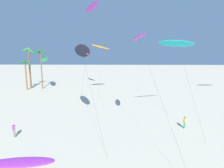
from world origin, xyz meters
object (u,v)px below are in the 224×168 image
at_px(palm_tree_0, 25,66).
at_px(flying_kite_3, 101,47).
at_px(flying_kite_0, 82,50).
at_px(person_near_right, 185,122).
at_px(palm_tree_2, 29,56).
at_px(flying_kite_1, 45,59).
at_px(person_near_left, 14,129).
at_px(flying_kite_2, 139,37).
at_px(grounded_kite_3, 20,162).
at_px(flying_kite_4, 92,7).
at_px(palm_tree_1, 40,56).
at_px(flying_kite_5, 178,44).

relative_size(palm_tree_0, flying_kite_3, 0.66).
bearing_deg(flying_kite_3, palm_tree_0, 169.06).
xyz_separation_m(flying_kite_0, person_near_right, (13.49, -2.07, -9.15)).
xyz_separation_m(palm_tree_0, flying_kite_3, (20.12, -3.89, 4.67)).
relative_size(palm_tree_2, flying_kite_3, 0.93).
height_order(flying_kite_1, person_near_left, flying_kite_1).
bearing_deg(flying_kite_3, palm_tree_2, 163.23).
relative_size(flying_kite_2, grounded_kite_3, 1.96).
relative_size(flying_kite_1, flying_kite_4, 0.43).
distance_m(flying_kite_4, grounded_kite_3, 34.55).
bearing_deg(flying_kite_0, flying_kite_3, 87.02).
relative_size(flying_kite_0, grounded_kite_3, 1.96).
xyz_separation_m(flying_kite_1, flying_kite_4, (13.09, -4.15, 11.66)).
height_order(flying_kite_0, person_near_right, flying_kite_0).
height_order(palm_tree_2, flying_kite_1, palm_tree_2).
height_order(palm_tree_0, flying_kite_1, flying_kite_1).
xyz_separation_m(flying_kite_1, flying_kite_2, (21.27, -25.79, 3.36)).
distance_m(palm_tree_1, flying_kite_2, 35.49).
bearing_deg(flying_kite_3, flying_kite_4, 178.50).
xyz_separation_m(palm_tree_0, person_near_left, (12.07, -27.15, -5.41)).
bearing_deg(person_near_right, palm_tree_0, 143.62).
height_order(flying_kite_5, person_near_left, flying_kite_5).
bearing_deg(flying_kite_0, flying_kite_2, -25.88).
height_order(flying_kite_0, flying_kite_3, flying_kite_3).
bearing_deg(flying_kite_3, flying_kite_2, -73.91).
bearing_deg(grounded_kite_3, flying_kite_1, 107.59).
distance_m(palm_tree_0, flying_kite_3, 21.01).
relative_size(palm_tree_1, flying_kite_3, 0.89).
distance_m(palm_tree_2, flying_kite_0, 30.74).
bearing_deg(flying_kite_1, flying_kite_3, -15.61).
distance_m(flying_kite_2, flying_kite_5, 8.78).
bearing_deg(palm_tree_0, flying_kite_4, -11.93).
xyz_separation_m(grounded_kite_3, person_near_left, (-3.31, 5.01, 0.81)).
relative_size(palm_tree_1, flying_kite_1, 1.20).
bearing_deg(flying_kite_4, flying_kite_2, -69.29).
height_order(flying_kite_1, flying_kite_3, flying_kite_3).
xyz_separation_m(flying_kite_1, person_near_right, (27.59, -24.38, -7.16)).
distance_m(palm_tree_2, person_near_right, 42.50).
relative_size(palm_tree_0, flying_kite_0, 0.65).
height_order(flying_kite_2, person_near_right, flying_kite_2).
relative_size(flying_kite_0, person_near_right, 7.41).
distance_m(palm_tree_0, person_near_right, 40.94).
distance_m(flying_kite_1, flying_kite_5, 34.04).
bearing_deg(palm_tree_2, person_near_right, -38.86).
distance_m(palm_tree_1, person_near_right, 39.66).
xyz_separation_m(palm_tree_1, flying_kite_4, (14.63, -5.44, 10.74)).
bearing_deg(palm_tree_0, flying_kite_0, -48.92).
distance_m(palm_tree_2, flying_kite_5, 39.06).
height_order(flying_kite_4, grounded_kite_3, flying_kite_4).
xyz_separation_m(palm_tree_1, flying_kite_3, (16.59, -5.49, 2.05)).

